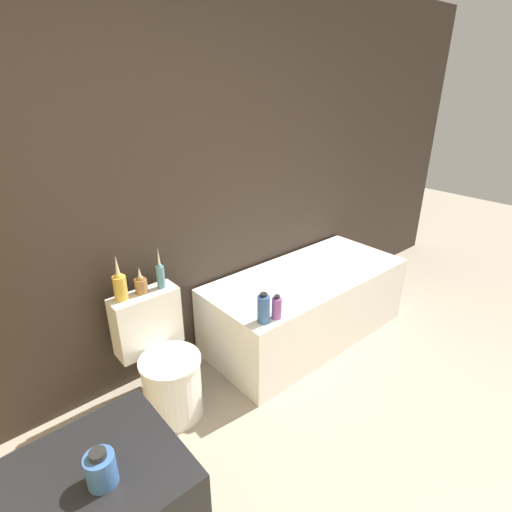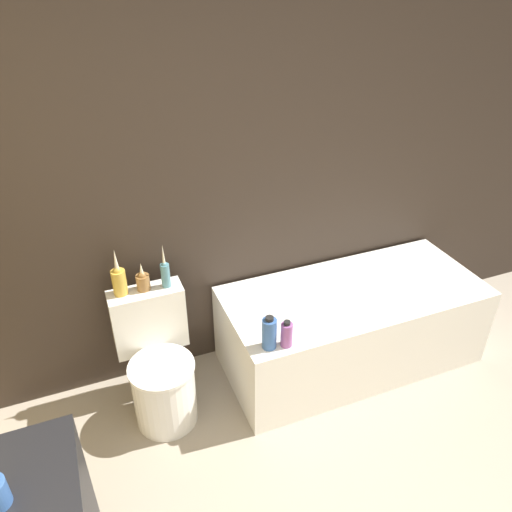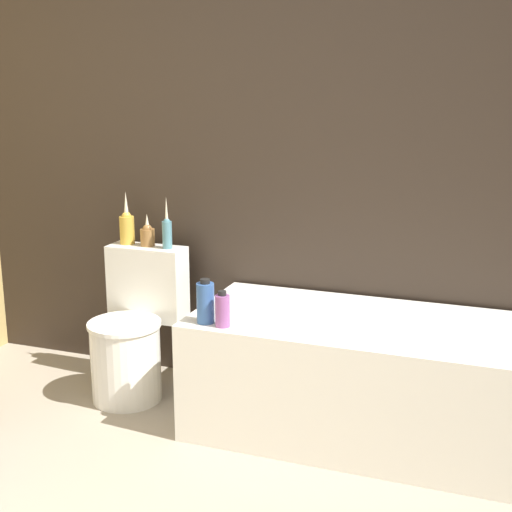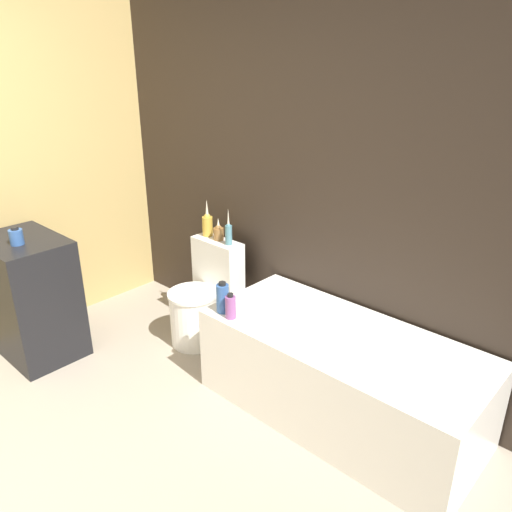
{
  "view_description": "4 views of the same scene",
  "coord_description": "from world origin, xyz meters",
  "px_view_note": "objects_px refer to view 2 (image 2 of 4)",
  "views": [
    {
      "loc": [
        -1.35,
        -0.04,
        1.95
      ],
      "look_at": [
        -0.0,
        1.54,
        1.01
      ],
      "focal_mm": 28.0,
      "sensor_mm": 36.0,
      "label": 1
    },
    {
      "loc": [
        -0.76,
        -0.32,
        2.37
      ],
      "look_at": [
        0.03,
        1.67,
        1.04
      ],
      "focal_mm": 35.0,
      "sensor_mm": 36.0,
      "label": 2
    },
    {
      "loc": [
        1.29,
        -1.21,
        1.61
      ],
      "look_at": [
        0.22,
        1.7,
        0.83
      ],
      "focal_mm": 50.0,
      "sensor_mm": 36.0,
      "label": 3
    },
    {
      "loc": [
        2.03,
        -0.34,
        2.05
      ],
      "look_at": [
        0.15,
        1.71,
        0.9
      ],
      "focal_mm": 35.0,
      "sensor_mm": 36.0,
      "label": 4
    }
  ],
  "objects_px": {
    "vase_bronze": "(165,273)",
    "shampoo_bottle_tall": "(269,333)",
    "vase_gold": "(119,279)",
    "shampoo_bottle_short": "(287,334)",
    "bathtub": "(351,325)",
    "vase_silver": "(143,280)",
    "toilet": "(159,368)"
  },
  "relations": [
    {
      "from": "bathtub",
      "to": "vase_silver",
      "type": "distance_m",
      "value": 1.38
    },
    {
      "from": "vase_gold",
      "to": "shampoo_bottle_short",
      "type": "distance_m",
      "value": 0.95
    },
    {
      "from": "toilet",
      "to": "vase_bronze",
      "type": "distance_m",
      "value": 0.56
    },
    {
      "from": "shampoo_bottle_tall",
      "to": "shampoo_bottle_short",
      "type": "relative_size",
      "value": 1.24
    },
    {
      "from": "vase_gold",
      "to": "shampoo_bottle_tall",
      "type": "bearing_deg",
      "value": -36.44
    },
    {
      "from": "bathtub",
      "to": "shampoo_bottle_short",
      "type": "bearing_deg",
      "value": -154.28
    },
    {
      "from": "vase_bronze",
      "to": "shampoo_bottle_tall",
      "type": "relative_size",
      "value": 1.36
    },
    {
      "from": "bathtub",
      "to": "vase_bronze",
      "type": "height_order",
      "value": "vase_bronze"
    },
    {
      "from": "vase_bronze",
      "to": "vase_gold",
      "type": "bearing_deg",
      "value": 174.81
    },
    {
      "from": "vase_gold",
      "to": "vase_bronze",
      "type": "distance_m",
      "value": 0.25
    },
    {
      "from": "shampoo_bottle_short",
      "to": "vase_silver",
      "type": "bearing_deg",
      "value": 141.19
    },
    {
      "from": "toilet",
      "to": "vase_bronze",
      "type": "xyz_separation_m",
      "value": [
        0.12,
        0.17,
        0.52
      ]
    },
    {
      "from": "bathtub",
      "to": "vase_bronze",
      "type": "relative_size",
      "value": 6.04
    },
    {
      "from": "shampoo_bottle_tall",
      "to": "vase_silver",
      "type": "bearing_deg",
      "value": 138.13
    },
    {
      "from": "vase_bronze",
      "to": "shampoo_bottle_short",
      "type": "bearing_deg",
      "value": -43.94
    },
    {
      "from": "bathtub",
      "to": "shampoo_bottle_short",
      "type": "xyz_separation_m",
      "value": [
        -0.61,
        -0.29,
        0.35
      ]
    },
    {
      "from": "shampoo_bottle_tall",
      "to": "shampoo_bottle_short",
      "type": "xyz_separation_m",
      "value": [
        0.09,
        -0.02,
        -0.02
      ]
    },
    {
      "from": "vase_silver",
      "to": "shampoo_bottle_tall",
      "type": "height_order",
      "value": "vase_silver"
    },
    {
      "from": "vase_gold",
      "to": "bathtub",
      "type": "bearing_deg",
      "value": -9.36
    },
    {
      "from": "toilet",
      "to": "vase_silver",
      "type": "relative_size",
      "value": 4.38
    },
    {
      "from": "vase_silver",
      "to": "shampoo_bottle_tall",
      "type": "relative_size",
      "value": 0.85
    },
    {
      "from": "vase_bronze",
      "to": "shampoo_bottle_tall",
      "type": "xyz_separation_m",
      "value": [
        0.43,
        -0.48,
        -0.19
      ]
    },
    {
      "from": "vase_silver",
      "to": "shampoo_bottle_short",
      "type": "xyz_separation_m",
      "value": [
        0.64,
        -0.52,
        -0.18
      ]
    },
    {
      "from": "toilet",
      "to": "shampoo_bottle_short",
      "type": "xyz_separation_m",
      "value": [
        0.64,
        -0.33,
        0.3
      ]
    },
    {
      "from": "toilet",
      "to": "vase_silver",
      "type": "xyz_separation_m",
      "value": [
        0.0,
        0.19,
        0.49
      ]
    },
    {
      "from": "bathtub",
      "to": "vase_gold",
      "type": "bearing_deg",
      "value": 170.64
    },
    {
      "from": "bathtub",
      "to": "toilet",
      "type": "distance_m",
      "value": 1.25
    },
    {
      "from": "toilet",
      "to": "shampoo_bottle_short",
      "type": "distance_m",
      "value": 0.78
    },
    {
      "from": "vase_bronze",
      "to": "vase_silver",
      "type": "bearing_deg",
      "value": 171.96
    },
    {
      "from": "bathtub",
      "to": "toilet",
      "type": "xyz_separation_m",
      "value": [
        -1.25,
        0.03,
        0.04
      ]
    },
    {
      "from": "bathtub",
      "to": "vase_silver",
      "type": "bearing_deg",
      "value": 169.96
    },
    {
      "from": "vase_bronze",
      "to": "bathtub",
      "type": "bearing_deg",
      "value": -10.26
    }
  ]
}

